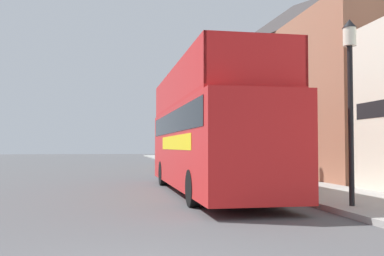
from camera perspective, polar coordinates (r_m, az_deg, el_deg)
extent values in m
plane|color=#4C4C4F|center=(26.07, -9.45, -5.83)|extent=(144.00, 144.00, 0.00)
cube|color=#999993|center=(24.05, 6.47, -5.98)|extent=(3.27, 108.00, 0.14)
cube|color=#9E664C|center=(29.47, 12.87, 2.07)|extent=(6.00, 23.52, 7.68)
pyramid|color=#383333|center=(30.35, 12.78, 12.21)|extent=(6.00, 23.52, 3.03)
cube|color=red|center=(15.23, 2.07, -2.39)|extent=(2.59, 11.22, 2.62)
cube|color=yellow|center=(14.68, 2.55, -1.87)|extent=(2.57, 6.18, 0.45)
cube|color=black|center=(15.25, 2.07, 0.66)|extent=(2.61, 10.33, 0.70)
cube|color=red|center=(15.29, 2.06, 2.72)|extent=(2.58, 10.33, 0.10)
cube|color=red|center=(15.15, -2.44, 5.24)|extent=(0.16, 10.31, 1.20)
cube|color=red|center=(15.67, 6.41, 5.00)|extent=(0.16, 10.31, 1.20)
cube|color=red|center=(10.49, 8.20, 8.69)|extent=(2.50, 0.09, 1.20)
cube|color=red|center=(19.62, -0.71, 3.49)|extent=(2.51, 1.59, 1.20)
cylinder|color=black|center=(18.50, -3.69, -5.76)|extent=(0.29, 0.98, 0.98)
cylinder|color=black|center=(18.90, 3.12, -5.69)|extent=(0.29, 0.98, 0.98)
cylinder|color=black|center=(11.87, 0.17, -7.66)|extent=(0.29, 0.98, 0.98)
cylinder|color=black|center=(12.48, 10.45, -7.36)|extent=(0.29, 0.98, 0.98)
cube|color=navy|center=(23.25, 0.10, -5.03)|extent=(1.88, 4.09, 0.68)
cube|color=black|center=(23.11, 0.14, -3.47)|extent=(1.57, 2.00, 0.59)
cylinder|color=black|center=(24.41, -2.05, -5.38)|extent=(0.23, 0.62, 0.61)
cylinder|color=black|center=(24.59, 1.53, -5.36)|extent=(0.23, 0.62, 0.61)
cylinder|color=black|center=(21.94, -1.50, -5.72)|extent=(0.23, 0.62, 0.61)
cylinder|color=black|center=(22.14, 2.48, -5.69)|extent=(0.23, 0.62, 0.61)
cylinder|color=black|center=(11.68, 19.52, 0.33)|extent=(0.13, 0.13, 3.93)
cylinder|color=silver|center=(11.98, 19.38, 10.85)|extent=(0.32, 0.32, 0.45)
cone|color=black|center=(12.06, 19.35, 12.40)|extent=(0.35, 0.35, 0.22)
cylinder|color=black|center=(19.35, 7.00, -1.22)|extent=(0.13, 0.13, 3.66)
cylinder|color=silver|center=(19.50, 6.97, 4.82)|extent=(0.32, 0.32, 0.45)
cone|color=black|center=(19.54, 6.96, 5.80)|extent=(0.35, 0.35, 0.22)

